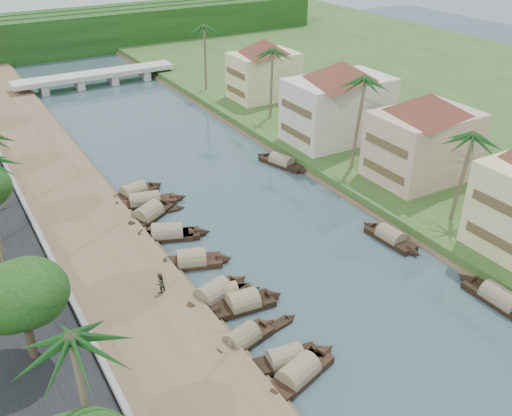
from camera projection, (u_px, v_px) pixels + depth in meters
ground at (360, 307)px, 46.04m from camera, size 220.00×220.00×0.00m
left_bank at (92, 243)px, 53.83m from camera, size 10.00×180.00×0.80m
right_bank at (376, 164)px, 69.38m from camera, size 16.00×180.00×1.20m
retaining_wall at (45, 246)px, 51.50m from camera, size 0.40×180.00×1.10m
treeline at (55, 34)px, 119.81m from camera, size 120.00×14.00×8.00m
bridge at (95, 76)px, 99.71m from camera, size 28.00×4.00×2.40m
building_mid at (424, 135)px, 62.64m from camera, size 14.11×14.11×9.70m
building_far at (339, 100)px, 72.67m from camera, size 15.59×15.59×10.20m
building_distant at (264, 68)px, 88.49m from camera, size 12.62×12.62×9.20m
sampan_2 at (298, 375)px, 38.88m from camera, size 8.41×4.03×2.19m
sampan_3 at (285, 360)px, 40.16m from camera, size 7.37×2.51×1.98m
sampan_4 at (242, 340)px, 41.89m from camera, size 7.34×3.31×2.07m
sampan_5 at (243, 304)px, 45.68m from camera, size 7.32×2.49×2.29m
sampan_6 at (213, 295)px, 46.65m from camera, size 8.07×3.93×2.34m
sampan_7 at (224, 293)px, 46.92m from camera, size 6.56×2.84×1.78m
sampan_8 at (192, 261)px, 51.07m from camera, size 7.65×4.32×2.31m
sampan_9 at (168, 235)px, 55.12m from camera, size 8.63×4.58×2.18m
sampan_10 at (166, 234)px, 55.29m from camera, size 7.45×5.05×2.11m
sampan_11 at (148, 215)px, 58.46m from camera, size 8.20×5.94×2.40m
sampan_12 at (145, 202)px, 61.05m from camera, size 9.46×3.52×2.21m
sampan_13 at (134, 193)px, 62.99m from camera, size 7.80×3.19×2.11m
sampan_14 at (500, 300)px, 46.10m from camera, size 1.95×9.05×2.19m
sampan_15 at (390, 238)px, 54.62m from camera, size 2.10×7.73×2.07m
sampan_16 at (282, 162)px, 70.22m from camera, size 4.03×8.61×2.10m
canoe_1 at (270, 330)px, 43.40m from camera, size 5.48×1.87×0.87m
canoe_2 at (163, 212)px, 59.76m from camera, size 5.04×1.12×0.73m
palm_1 at (467, 138)px, 52.59m from camera, size 3.20×3.20×10.11m
palm_2 at (360, 81)px, 62.14m from camera, size 3.20×3.20×12.13m
palm_3 at (271, 51)px, 78.03m from camera, size 3.20×3.20×11.22m
palm_4 at (74, 341)px, 25.34m from camera, size 3.20×3.20×12.09m
palm_7 at (204, 28)px, 89.78m from camera, size 3.20×3.20×11.76m
tree_2 at (20, 295)px, 36.65m from camera, size 5.38×5.38×7.42m
tree_6 at (367, 96)px, 75.27m from camera, size 4.24×4.24×6.70m
person_far at (160, 283)px, 46.02m from camera, size 1.08×1.00×1.79m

